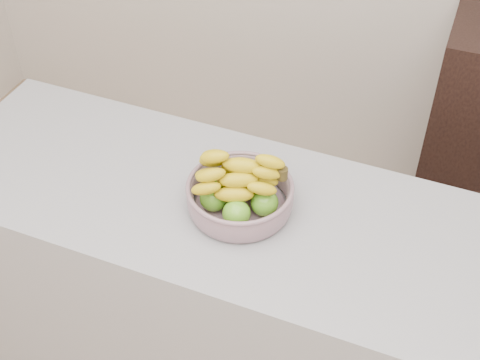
% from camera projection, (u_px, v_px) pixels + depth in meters
% --- Properties ---
extents(room_shell, '(4.05, 4.05, 2.73)m').
position_uv_depth(room_shell, '(106.00, 101.00, 0.76)').
color(room_shell, beige).
rests_on(room_shell, ground).
extents(counter, '(2.00, 0.60, 0.90)m').
position_uv_depth(counter, '(271.00, 320.00, 2.06)').
color(counter, '#9C9EA4').
rests_on(counter, ground).
extents(fruit_bowl, '(0.28, 0.28, 0.17)m').
position_uv_depth(fruit_bowl, '(240.00, 193.00, 1.75)').
color(fruit_bowl, '#8B96A7').
rests_on(fruit_bowl, counter).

